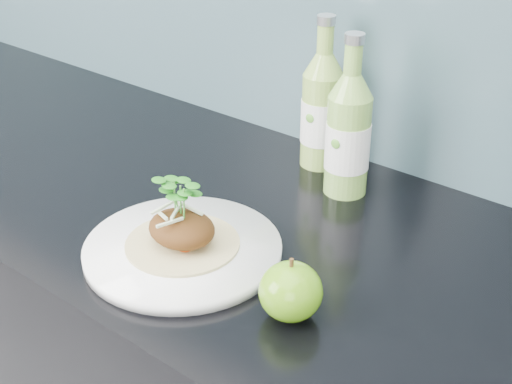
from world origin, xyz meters
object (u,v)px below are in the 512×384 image
green_apple (291,291)px  cider_bottle_right (348,135)px  dinner_plate (183,250)px  cider_bottle_left (322,111)px

green_apple → cider_bottle_right: size_ratio=0.39×
dinner_plate → cider_bottle_left: cider_bottle_left is taller
dinner_plate → cider_bottle_right: 0.31m
green_apple → cider_bottle_right: (-0.12, 0.31, 0.06)m
dinner_plate → cider_bottle_right: (0.07, 0.29, 0.09)m
dinner_plate → green_apple: green_apple is taller
green_apple → cider_bottle_left: size_ratio=0.39×
dinner_plate → cider_bottle_left: (-0.01, 0.35, 0.09)m
green_apple → cider_bottle_right: 0.34m
dinner_plate → cider_bottle_left: size_ratio=1.23×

